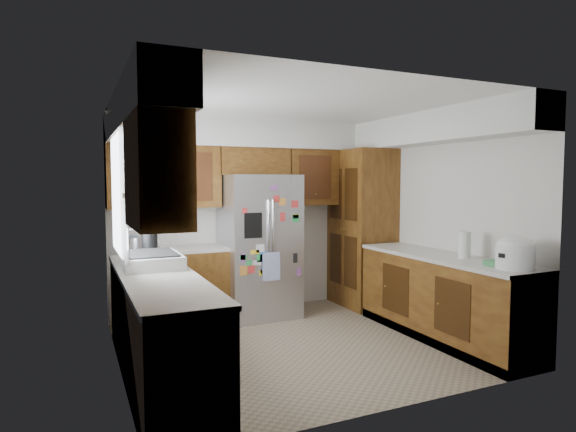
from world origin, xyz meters
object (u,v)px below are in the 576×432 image
object	(u,v)px
rice_cooker	(515,252)
fridge	(259,246)
pantry	(362,228)
paper_towel	(465,245)

from	to	relation	value
rice_cooker	fridge	bearing A→B (deg)	120.13
fridge	rice_cooker	size ratio (longest dim) A/B	5.22
pantry	rice_cooker	size ratio (longest dim) A/B	6.24
pantry	paper_towel	size ratio (longest dim) A/B	7.75
fridge	paper_towel	bearing A→B (deg)	-51.30
pantry	paper_towel	world-z (taller)	pantry
pantry	rice_cooker	xyz separation A→B (m)	(-0.00, -2.53, -0.00)
fridge	rice_cooker	bearing A→B (deg)	-59.87
pantry	fridge	xyz separation A→B (m)	(-1.50, 0.05, -0.17)
pantry	fridge	distance (m)	1.51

